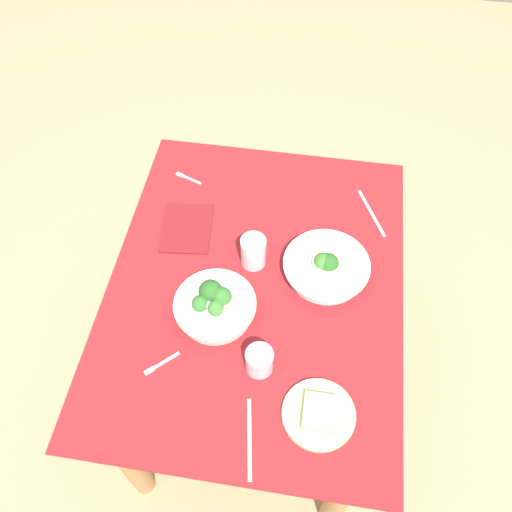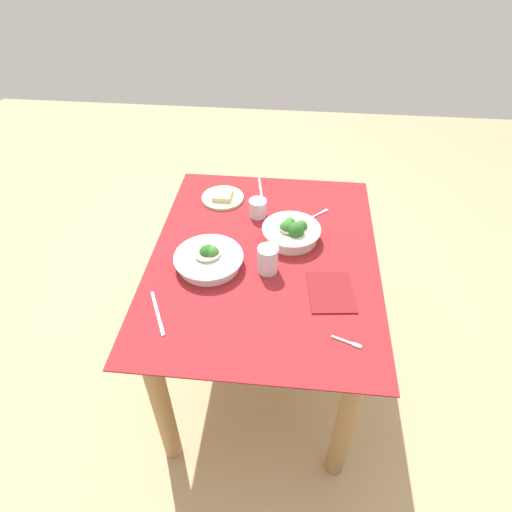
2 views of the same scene
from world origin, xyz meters
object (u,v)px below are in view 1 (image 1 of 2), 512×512
(table_knife_left, at_px, (371,213))
(table_knife_right, at_px, (249,439))
(broccoli_bowl_far, at_px, (326,267))
(fork_by_near_bowl, at_px, (187,178))
(fork_by_far_bowl, at_px, (160,364))
(bread_side_plate, at_px, (319,414))
(water_glass_center, at_px, (253,251))
(napkin_folded_upper, at_px, (187,228))
(broccoli_bowl_near, at_px, (215,305))
(water_glass_side, at_px, (259,361))

(table_knife_left, height_order, table_knife_right, same)
(broccoli_bowl_far, bearing_deg, table_knife_left, 152.71)
(fork_by_near_bowl, bearing_deg, fork_by_far_bowl, 117.21)
(fork_by_near_bowl, height_order, table_knife_left, same)
(broccoli_bowl_far, relative_size, fork_by_near_bowl, 2.67)
(bread_side_plate, height_order, water_glass_center, water_glass_center)
(broccoli_bowl_far, distance_m, table_knife_right, 0.54)
(broccoli_bowl_far, relative_size, table_knife_right, 1.28)
(bread_side_plate, bearing_deg, table_knife_left, 170.79)
(water_glass_center, xyz_separation_m, napkin_folded_upper, (-0.09, -0.23, -0.05))
(table_knife_right, bearing_deg, bread_side_plate, -72.16)
(bread_side_plate, height_order, table_knife_right, bread_side_plate)
(fork_by_far_bowl, xyz_separation_m, table_knife_right, (0.16, 0.27, -0.00))
(water_glass_center, relative_size, fork_by_far_bowl, 1.25)
(bread_side_plate, xyz_separation_m, fork_by_near_bowl, (-0.74, -0.51, -0.01))
(broccoli_bowl_far, relative_size, table_knife_left, 1.28)
(napkin_folded_upper, bearing_deg, water_glass_center, 68.03)
(napkin_folded_upper, bearing_deg, table_knife_right, 26.09)
(water_glass_center, height_order, table_knife_right, water_glass_center)
(broccoli_bowl_near, xyz_separation_m, table_knife_right, (0.34, 0.15, -0.03))
(broccoli_bowl_near, height_order, fork_by_near_bowl, broccoli_bowl_near)
(fork_by_far_bowl, height_order, fork_by_near_bowl, same)
(broccoli_bowl_near, xyz_separation_m, table_knife_left, (-0.43, 0.42, -0.03))
(broccoli_bowl_far, xyz_separation_m, table_knife_right, (0.52, -0.14, -0.03))
(water_glass_center, distance_m, table_knife_right, 0.53)
(fork_by_near_bowl, relative_size, table_knife_right, 0.48)
(fork_by_far_bowl, height_order, napkin_folded_upper, napkin_folded_upper)
(bread_side_plate, bearing_deg, napkin_folded_upper, -138.85)
(broccoli_bowl_near, distance_m, table_knife_left, 0.60)
(bread_side_plate, relative_size, table_knife_right, 0.93)
(table_knife_right, bearing_deg, fork_by_near_bowl, 12.98)
(water_glass_side, bearing_deg, water_glass_center, -168.35)
(fork_by_far_bowl, distance_m, table_knife_right, 0.31)
(broccoli_bowl_far, xyz_separation_m, napkin_folded_upper, (-0.10, -0.44, -0.03))
(fork_by_far_bowl, height_order, table_knife_left, same)
(fork_by_far_bowl, bearing_deg, broccoli_bowl_far, 177.82)
(broccoli_bowl_near, distance_m, fork_by_near_bowl, 0.53)
(water_glass_center, height_order, fork_by_near_bowl, water_glass_center)
(water_glass_side, bearing_deg, fork_by_far_bowl, -82.27)
(bread_side_plate, bearing_deg, table_knife_right, -62.27)
(broccoli_bowl_near, distance_m, napkin_folded_upper, 0.32)
(broccoli_bowl_near, bearing_deg, water_glass_center, 157.17)
(broccoli_bowl_far, bearing_deg, fork_by_far_bowl, -48.60)
(broccoli_bowl_far, bearing_deg, water_glass_center, -91.67)
(broccoli_bowl_near, xyz_separation_m, fork_by_near_bowl, (-0.49, -0.20, -0.03))
(fork_by_far_bowl, xyz_separation_m, table_knife_left, (-0.61, 0.54, -0.00))
(broccoli_bowl_near, bearing_deg, broccoli_bowl_far, 121.43)
(broccoli_bowl_near, height_order, water_glass_center, water_glass_center)
(fork_by_near_bowl, xyz_separation_m, table_knife_right, (0.82, 0.35, -0.00))
(water_glass_side, relative_size, table_knife_right, 0.38)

